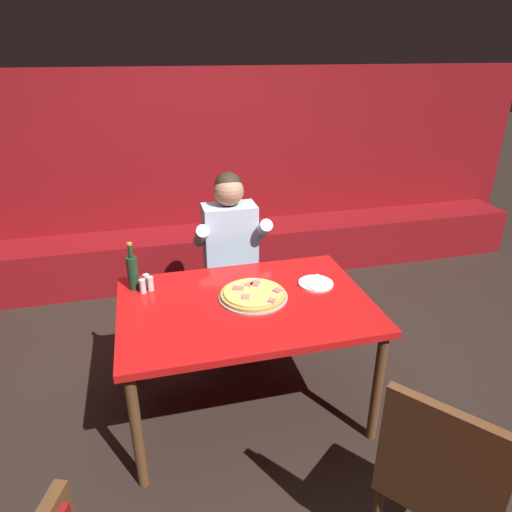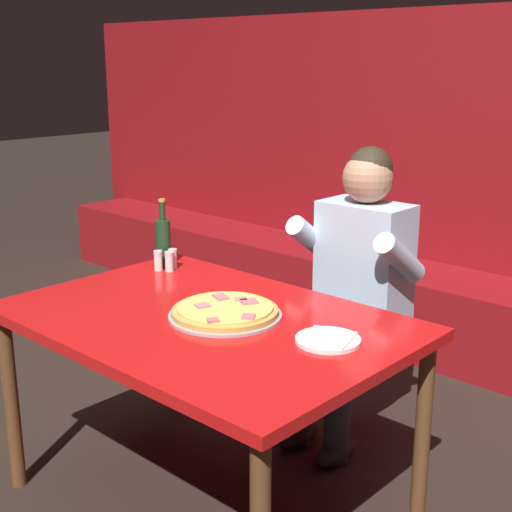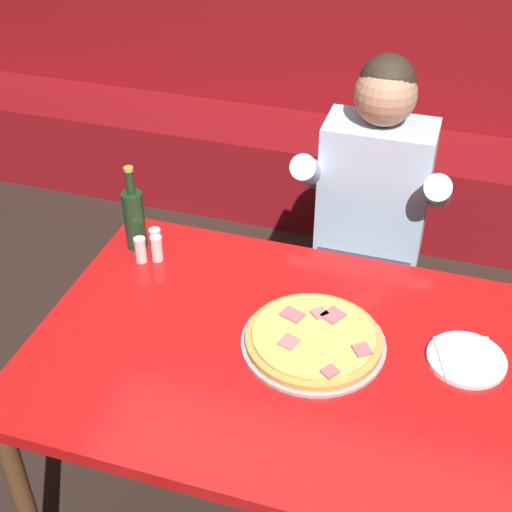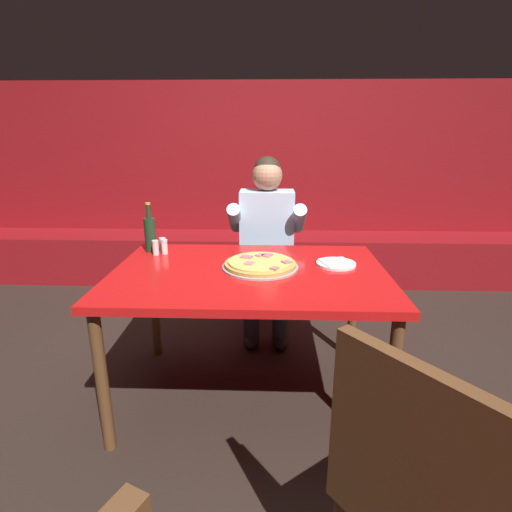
{
  "view_description": "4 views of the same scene",
  "coord_description": "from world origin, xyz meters",
  "px_view_note": "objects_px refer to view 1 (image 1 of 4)",
  "views": [
    {
      "loc": [
        -0.48,
        -2.16,
        2.06
      ],
      "look_at": [
        0.12,
        0.24,
        0.91
      ],
      "focal_mm": 32.0,
      "sensor_mm": 36.0,
      "label": 1
    },
    {
      "loc": [
        1.72,
        -1.61,
        1.62
      ],
      "look_at": [
        0.05,
        0.2,
        0.94
      ],
      "focal_mm": 50.0,
      "sensor_mm": 36.0,
      "label": 2
    },
    {
      "loc": [
        0.33,
        -1.37,
        2.1
      ],
      "look_at": [
        -0.12,
        0.09,
        0.98
      ],
      "focal_mm": 50.0,
      "sensor_mm": 36.0,
      "label": 3
    },
    {
      "loc": [
        0.1,
        -1.93,
        1.43
      ],
      "look_at": [
        0.03,
        0.1,
        0.8
      ],
      "focal_mm": 28.0,
      "sensor_mm": 36.0,
      "label": 4
    }
  ],
  "objects_px": {
    "plate_white_paper": "(316,283)",
    "shaker_oregano": "(147,282)",
    "pizza": "(253,295)",
    "dining_chair_side_aisle": "(444,472)",
    "diner_seated_blue_shirt": "(233,253)",
    "main_dining_table": "(245,313)",
    "shaker_red_pepper_flakes": "(151,284)",
    "shaker_parmesan": "(143,287)",
    "beer_bottle": "(133,271)"
  },
  "relations": [
    {
      "from": "shaker_oregano",
      "to": "diner_seated_blue_shirt",
      "type": "relative_size",
      "value": 0.07
    },
    {
      "from": "pizza",
      "to": "main_dining_table",
      "type": "bearing_deg",
      "value": -142.49
    },
    {
      "from": "main_dining_table",
      "to": "pizza",
      "type": "distance_m",
      "value": 0.12
    },
    {
      "from": "shaker_parmesan",
      "to": "diner_seated_blue_shirt",
      "type": "bearing_deg",
      "value": 39.24
    },
    {
      "from": "plate_white_paper",
      "to": "dining_chair_side_aisle",
      "type": "relative_size",
      "value": 0.22
    },
    {
      "from": "main_dining_table",
      "to": "shaker_parmesan",
      "type": "xyz_separation_m",
      "value": [
        -0.55,
        0.25,
        0.11
      ]
    },
    {
      "from": "main_dining_table",
      "to": "shaker_red_pepper_flakes",
      "type": "relative_size",
      "value": 16.33
    },
    {
      "from": "main_dining_table",
      "to": "dining_chair_side_aisle",
      "type": "height_order",
      "value": "dining_chair_side_aisle"
    },
    {
      "from": "pizza",
      "to": "dining_chair_side_aisle",
      "type": "bearing_deg",
      "value": -68.74
    },
    {
      "from": "pizza",
      "to": "shaker_oregano",
      "type": "bearing_deg",
      "value": 155.27
    },
    {
      "from": "plate_white_paper",
      "to": "shaker_oregano",
      "type": "xyz_separation_m",
      "value": [
        -0.99,
        0.21,
        0.03
      ]
    },
    {
      "from": "main_dining_table",
      "to": "shaker_red_pepper_flakes",
      "type": "xyz_separation_m",
      "value": [
        -0.51,
        0.27,
        0.11
      ]
    },
    {
      "from": "beer_bottle",
      "to": "shaker_oregano",
      "type": "relative_size",
      "value": 3.4
    },
    {
      "from": "main_dining_table",
      "to": "plate_white_paper",
      "type": "xyz_separation_m",
      "value": [
        0.46,
        0.1,
        0.08
      ]
    },
    {
      "from": "shaker_parmesan",
      "to": "beer_bottle",
      "type": "bearing_deg",
      "value": 123.99
    },
    {
      "from": "shaker_parmesan",
      "to": "plate_white_paper",
      "type": "bearing_deg",
      "value": -8.52
    },
    {
      "from": "main_dining_table",
      "to": "beer_bottle",
      "type": "distance_m",
      "value": 0.71
    },
    {
      "from": "pizza",
      "to": "plate_white_paper",
      "type": "bearing_deg",
      "value": 8.1
    },
    {
      "from": "shaker_parmesan",
      "to": "diner_seated_blue_shirt",
      "type": "distance_m",
      "value": 0.83
    },
    {
      "from": "main_dining_table",
      "to": "pizza",
      "type": "height_order",
      "value": "pizza"
    },
    {
      "from": "shaker_red_pepper_flakes",
      "to": "dining_chair_side_aisle",
      "type": "height_order",
      "value": "dining_chair_side_aisle"
    },
    {
      "from": "plate_white_paper",
      "to": "shaker_red_pepper_flakes",
      "type": "distance_m",
      "value": 0.98
    },
    {
      "from": "main_dining_table",
      "to": "beer_bottle",
      "type": "xyz_separation_m",
      "value": [
        -0.6,
        0.32,
        0.18
      ]
    },
    {
      "from": "shaker_red_pepper_flakes",
      "to": "diner_seated_blue_shirt",
      "type": "bearing_deg",
      "value": 40.09
    },
    {
      "from": "main_dining_table",
      "to": "shaker_oregano",
      "type": "bearing_deg",
      "value": 149.47
    },
    {
      "from": "plate_white_paper",
      "to": "dining_chair_side_aisle",
      "type": "height_order",
      "value": "dining_chair_side_aisle"
    },
    {
      "from": "diner_seated_blue_shirt",
      "to": "pizza",
      "type": "bearing_deg",
      "value": -92.09
    },
    {
      "from": "plate_white_paper",
      "to": "diner_seated_blue_shirt",
      "type": "bearing_deg",
      "value": 119.36
    },
    {
      "from": "dining_chair_side_aisle",
      "to": "shaker_parmesan",
      "type": "bearing_deg",
      "value": 127.52
    },
    {
      "from": "pizza",
      "to": "shaker_red_pepper_flakes",
      "type": "height_order",
      "value": "shaker_red_pepper_flakes"
    },
    {
      "from": "dining_chair_side_aisle",
      "to": "plate_white_paper",
      "type": "bearing_deg",
      "value": 92.62
    },
    {
      "from": "shaker_red_pepper_flakes",
      "to": "diner_seated_blue_shirt",
      "type": "height_order",
      "value": "diner_seated_blue_shirt"
    },
    {
      "from": "diner_seated_blue_shirt",
      "to": "dining_chair_side_aisle",
      "type": "distance_m",
      "value": 1.97
    },
    {
      "from": "plate_white_paper",
      "to": "diner_seated_blue_shirt",
      "type": "relative_size",
      "value": 0.16
    },
    {
      "from": "dining_chair_side_aisle",
      "to": "shaker_oregano",
      "type": "bearing_deg",
      "value": 125.73
    },
    {
      "from": "pizza",
      "to": "shaker_oregano",
      "type": "relative_size",
      "value": 4.62
    },
    {
      "from": "shaker_parmesan",
      "to": "shaker_red_pepper_flakes",
      "type": "xyz_separation_m",
      "value": [
        0.05,
        0.02,
        0.0
      ]
    },
    {
      "from": "beer_bottle",
      "to": "shaker_parmesan",
      "type": "height_order",
      "value": "beer_bottle"
    },
    {
      "from": "pizza",
      "to": "plate_white_paper",
      "type": "xyz_separation_m",
      "value": [
        0.4,
        0.06,
        -0.01
      ]
    },
    {
      "from": "beer_bottle",
      "to": "shaker_red_pepper_flakes",
      "type": "xyz_separation_m",
      "value": [
        0.09,
        -0.05,
        -0.07
      ]
    },
    {
      "from": "main_dining_table",
      "to": "beer_bottle",
      "type": "relative_size",
      "value": 4.81
    },
    {
      "from": "beer_bottle",
      "to": "main_dining_table",
      "type": "bearing_deg",
      "value": -28.2
    },
    {
      "from": "diner_seated_blue_shirt",
      "to": "dining_chair_side_aisle",
      "type": "height_order",
      "value": "diner_seated_blue_shirt"
    },
    {
      "from": "diner_seated_blue_shirt",
      "to": "main_dining_table",
      "type": "bearing_deg",
      "value": -96.08
    },
    {
      "from": "main_dining_table",
      "to": "shaker_red_pepper_flakes",
      "type": "distance_m",
      "value": 0.59
    },
    {
      "from": "main_dining_table",
      "to": "plate_white_paper",
      "type": "height_order",
      "value": "plate_white_paper"
    },
    {
      "from": "pizza",
      "to": "diner_seated_blue_shirt",
      "type": "distance_m",
      "value": 0.73
    },
    {
      "from": "dining_chair_side_aisle",
      "to": "beer_bottle",
      "type": "bearing_deg",
      "value": 127.36
    },
    {
      "from": "shaker_oregano",
      "to": "dining_chair_side_aisle",
      "type": "distance_m",
      "value": 1.8
    },
    {
      "from": "plate_white_paper",
      "to": "shaker_parmesan",
      "type": "distance_m",
      "value": 1.02
    }
  ]
}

